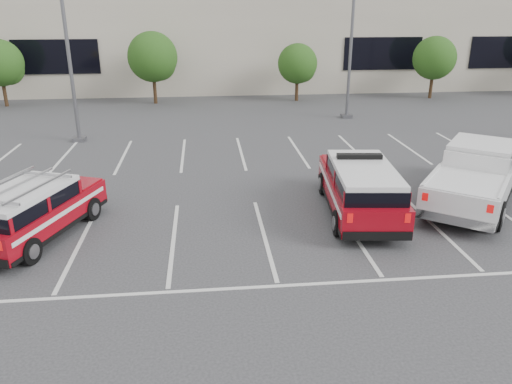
# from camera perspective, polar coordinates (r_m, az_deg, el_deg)

# --- Properties ---
(ground) EXTENTS (120.00, 120.00, 0.00)m
(ground) POSITION_cam_1_polar(r_m,az_deg,el_deg) (15.01, 0.95, -5.06)
(ground) COLOR #303032
(ground) RESTS_ON ground
(stall_markings) EXTENTS (23.00, 15.00, 0.01)m
(stall_markings) POSITION_cam_1_polar(r_m,az_deg,el_deg) (19.14, -0.67, 0.78)
(stall_markings) COLOR silver
(stall_markings) RESTS_ON ground
(convention_building) EXTENTS (60.00, 16.99, 13.20)m
(convention_building) POSITION_cam_1_polar(r_m,az_deg,el_deg) (45.36, -3.88, 18.37)
(convention_building) COLOR beige
(convention_building) RESTS_ON ground
(tree_left) EXTENTS (3.07, 3.07, 4.42)m
(tree_left) POSITION_cam_1_polar(r_m,az_deg,el_deg) (38.04, -27.09, 12.85)
(tree_left) COLOR #3F2B19
(tree_left) RESTS_ON ground
(tree_mid_left) EXTENTS (3.37, 3.37, 4.85)m
(tree_mid_left) POSITION_cam_1_polar(r_m,az_deg,el_deg) (35.78, -11.57, 14.71)
(tree_mid_left) COLOR #3F2B19
(tree_mid_left) RESTS_ON ground
(tree_mid_right) EXTENTS (2.77, 2.77, 3.99)m
(tree_mid_right) POSITION_cam_1_polar(r_m,az_deg,el_deg) (36.33, 4.89, 14.27)
(tree_mid_right) COLOR #3F2B19
(tree_mid_right) RESTS_ON ground
(tree_right) EXTENTS (3.07, 3.07, 4.42)m
(tree_right) POSITION_cam_1_polar(r_m,az_deg,el_deg) (39.40, 19.80, 14.06)
(tree_right) COLOR #3F2B19
(tree_right) RESTS_ON ground
(light_pole_left) EXTENTS (0.90, 0.60, 10.24)m
(light_pole_left) POSITION_cam_1_polar(r_m,az_deg,el_deg) (26.23, -20.88, 16.49)
(light_pole_left) COLOR #59595E
(light_pole_left) RESTS_ON ground
(light_pole_mid) EXTENTS (0.90, 0.60, 10.24)m
(light_pole_mid) POSITION_cam_1_polar(r_m,az_deg,el_deg) (30.70, 10.91, 17.85)
(light_pole_mid) COLOR #59595E
(light_pole_mid) RESTS_ON ground
(fire_chief_suv) EXTENTS (2.56, 5.66, 1.93)m
(fire_chief_suv) POSITION_cam_1_polar(r_m,az_deg,el_deg) (16.62, 11.77, 0.05)
(fire_chief_suv) COLOR maroon
(fire_chief_suv) RESTS_ON ground
(white_pickup) EXTENTS (5.81, 6.59, 2.02)m
(white_pickup) POSITION_cam_1_polar(r_m,az_deg,el_deg) (18.94, 23.75, 1.31)
(white_pickup) COLOR silver
(white_pickup) RESTS_ON ground
(ladder_suv) EXTENTS (3.37, 5.06, 1.86)m
(ladder_suv) POSITION_cam_1_polar(r_m,az_deg,el_deg) (15.99, -24.02, -2.39)
(ladder_suv) COLOR maroon
(ladder_suv) RESTS_ON ground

